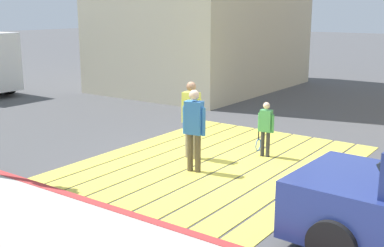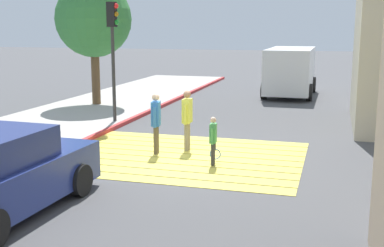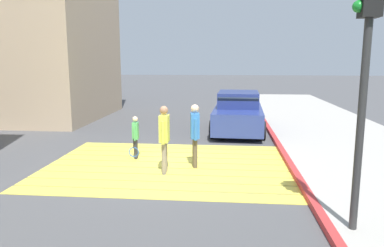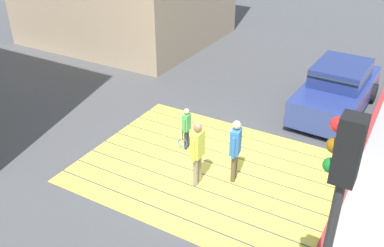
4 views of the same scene
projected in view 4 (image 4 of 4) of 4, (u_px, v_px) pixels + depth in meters
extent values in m
plane|color=#4C4C4F|center=(209.00, 169.00, 10.83)|extent=(120.00, 120.00, 0.00)
cube|color=#EAD64C|center=(243.00, 131.00, 12.49)|extent=(6.40, 0.50, 0.01)
cube|color=#EAD64C|center=(235.00, 140.00, 12.07)|extent=(6.40, 0.50, 0.01)
cube|color=#EAD64C|center=(227.00, 149.00, 11.66)|extent=(6.40, 0.50, 0.01)
cube|color=#EAD64C|center=(218.00, 158.00, 11.24)|extent=(6.40, 0.50, 0.01)
cube|color=#EAD64C|center=(209.00, 169.00, 10.83)|extent=(6.40, 0.50, 0.01)
cube|color=#EAD64C|center=(198.00, 180.00, 10.41)|extent=(6.40, 0.50, 0.01)
cube|color=#EAD64C|center=(187.00, 192.00, 10.00)|extent=(6.40, 0.50, 0.01)
cube|color=#EAD64C|center=(175.00, 206.00, 9.58)|extent=(6.40, 0.50, 0.01)
cube|color=#EAD64C|center=(162.00, 220.00, 9.17)|extent=(6.40, 0.50, 0.01)
cube|color=#BC3333|center=(337.00, 209.00, 9.39)|extent=(0.16, 40.00, 0.13)
cube|color=navy|center=(336.00, 94.00, 13.36)|extent=(1.98, 4.37, 0.80)
cube|color=navy|center=(341.00, 73.00, 13.14)|extent=(1.62, 2.13, 0.60)
cube|color=#1E2833|center=(332.00, 85.00, 12.49)|extent=(1.49, 0.39, 0.49)
cylinder|color=black|center=(294.00, 111.00, 12.92)|extent=(0.25, 0.67, 0.66)
cylinder|color=black|center=(352.00, 126.00, 12.10)|extent=(0.25, 0.67, 0.66)
cylinder|color=black|center=(320.00, 82.00, 14.88)|extent=(0.25, 0.67, 0.66)
cylinder|color=black|center=(372.00, 93.00, 14.06)|extent=(0.25, 0.67, 0.66)
cube|color=black|center=(349.00, 150.00, 4.63)|extent=(0.28, 0.28, 0.84)
sphere|color=#FF2323|center=(338.00, 124.00, 4.56)|extent=(0.18, 0.18, 0.18)
sphere|color=#956310|center=(334.00, 145.00, 4.69)|extent=(0.18, 0.18, 0.18)
sphere|color=#188429|center=(330.00, 165.00, 4.82)|extent=(0.18, 0.18, 0.18)
cylinder|color=brown|center=(233.00, 168.00, 10.18)|extent=(0.12, 0.12, 0.79)
cylinder|color=brown|center=(235.00, 165.00, 10.32)|extent=(0.12, 0.12, 0.79)
cube|color=#3372BF|center=(236.00, 141.00, 9.90)|extent=(0.27, 0.38, 0.66)
sphere|color=beige|center=(237.00, 125.00, 9.68)|extent=(0.20, 0.20, 0.20)
cylinder|color=#3372BF|center=(233.00, 148.00, 9.77)|extent=(0.09, 0.09, 0.56)
cylinder|color=#3372BF|center=(238.00, 140.00, 10.10)|extent=(0.09, 0.09, 0.56)
cylinder|color=gray|center=(196.00, 172.00, 10.05)|extent=(0.12, 0.12, 0.80)
cylinder|color=gray|center=(199.00, 168.00, 10.19)|extent=(0.12, 0.12, 0.80)
cube|color=#D8D84C|center=(198.00, 144.00, 9.76)|extent=(0.22, 0.35, 0.67)
sphere|color=#9E7051|center=(198.00, 127.00, 9.54)|extent=(0.21, 0.21, 0.21)
cylinder|color=#D8D84C|center=(193.00, 151.00, 9.64)|extent=(0.09, 0.09, 0.57)
cylinder|color=#D8D84C|center=(202.00, 143.00, 9.95)|extent=(0.09, 0.09, 0.57)
cylinder|color=#333338|center=(186.00, 140.00, 11.53)|extent=(0.09, 0.09, 0.58)
cylinder|color=#333338|center=(188.00, 138.00, 11.63)|extent=(0.09, 0.09, 0.58)
cube|color=#4CA559|center=(187.00, 122.00, 11.32)|extent=(0.18, 0.26, 0.48)
sphere|color=beige|center=(186.00, 111.00, 11.15)|extent=(0.15, 0.15, 0.15)
cylinder|color=#4CA559|center=(184.00, 126.00, 11.22)|extent=(0.06, 0.06, 0.41)
cylinder|color=#4CA559|center=(189.00, 121.00, 11.47)|extent=(0.06, 0.06, 0.41)
cylinder|color=black|center=(183.00, 135.00, 11.35)|extent=(0.03, 0.03, 0.28)
torus|color=blue|center=(183.00, 143.00, 11.47)|extent=(0.29, 0.05, 0.28)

